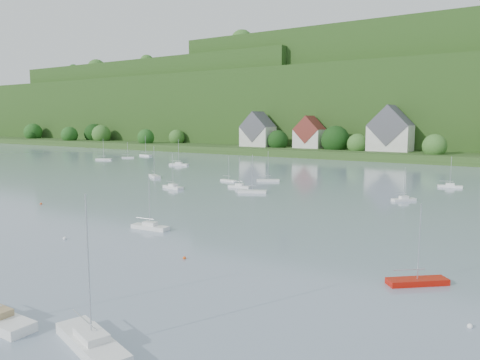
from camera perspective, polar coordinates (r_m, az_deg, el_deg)
name	(u,v)px	position (r m, az deg, el deg)	size (l,w,h in m)	color
far_shore_strip	(385,153)	(205.12, 17.42, 3.24)	(600.00, 60.00, 3.00)	#2C491B
forested_ridge	(425,105)	(271.30, 21.71, 8.51)	(620.00, 181.22, 69.89)	#1E4014
village_building_0	(258,132)	(214.79, 2.20, 5.89)	(14.00, 10.40, 16.00)	beige
village_building_1	(309,135)	(204.86, 8.52, 5.52)	(12.00, 9.36, 14.00)	beige
village_building_2	(390,132)	(191.82, 17.98, 5.58)	(16.00, 11.44, 18.00)	beige
near_sailboat_3	(150,226)	(66.27, -10.98, -5.60)	(5.73, 2.16, 7.55)	white
near_sailboat_4	(92,342)	(34.13, -17.74, -18.40)	(8.06, 4.38, 10.49)	white
near_sailboat_7	(417,281)	(47.01, 20.93, -11.49)	(5.29, 4.88, 7.61)	#B11206
mooring_buoy_1	(65,239)	(63.83, -20.71, -6.84)	(0.46, 0.46, 0.46)	white
mooring_buoy_2	(184,259)	(52.03, -6.84, -9.60)	(0.38, 0.38, 0.38)	#F55819
mooring_buoy_3	(41,204)	(91.35, -23.23, -2.76)	(0.43, 0.43, 0.43)	#F55819
mooring_buoy_4	(470,328)	(39.57, 26.38, -15.94)	(0.41, 0.41, 0.41)	white
far_sailboat_cluster	(327,177)	(122.56, 10.66, 0.34)	(189.70, 67.35, 8.71)	white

